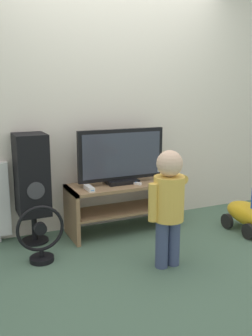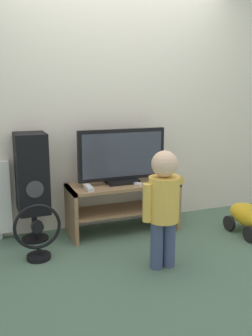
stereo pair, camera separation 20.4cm
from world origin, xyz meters
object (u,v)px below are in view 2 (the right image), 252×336
object	(u,v)px
television	(122,157)
child	(163,200)
remote_secondary	(136,183)
game_console	(88,188)
speaker_tower	(32,175)
remote_primary	(167,182)
ride_on_toy	(252,216)
floor_fan	(38,235)

from	to	relation	value
television	child	world-z (taller)	television
remote_secondary	child	world-z (taller)	child
game_console	speaker_tower	distance (m)	0.54
television	child	bearing A→B (deg)	-88.87
remote_primary	television	bearing A→B (deg)	159.89
remote_primary	ride_on_toy	size ratio (longest dim) A/B	0.24
remote_primary	child	xyz separation A→B (m)	(-0.41, -0.72, 0.06)
remote_primary	floor_fan	distance (m)	1.38
remote_secondary	floor_fan	size ratio (longest dim) A/B	0.27
remote_secondary	game_console	bearing A→B (deg)	-178.02
speaker_tower	floor_fan	xyz separation A→B (m)	(-0.03, -0.44, -0.42)
ride_on_toy	game_console	bearing A→B (deg)	162.79
remote_primary	remote_secondary	xyz separation A→B (m)	(-0.32, 0.05, 0.00)
child	ride_on_toy	bearing A→B (deg)	14.16
game_console	remote_secondary	size ratio (longest dim) A/B	1.39
remote_primary	remote_secondary	bearing A→B (deg)	170.43
game_console	ride_on_toy	world-z (taller)	game_console
game_console	television	bearing A→B (deg)	17.32
remote_primary	remote_secondary	size ratio (longest dim) A/B	1.03
game_console	ride_on_toy	distance (m)	1.63
game_console	floor_fan	bearing A→B (deg)	-153.65
television	speaker_tower	bearing A→B (deg)	176.05
television	speaker_tower	world-z (taller)	television
television	ride_on_toy	xyz separation A→B (m)	(1.14, -0.59, -0.57)
child	floor_fan	distance (m)	1.10
television	floor_fan	world-z (taller)	television
game_console	ride_on_toy	xyz separation A→B (m)	(1.52, -0.47, -0.32)
television	game_console	distance (m)	0.47
television	remote_primary	xyz separation A→B (m)	(0.43, -0.16, -0.26)
remote_secondary	ride_on_toy	size ratio (longest dim) A/B	0.23
game_console	child	xyz separation A→B (m)	(0.40, -0.76, 0.05)
child	speaker_tower	world-z (taller)	speaker_tower
floor_fan	remote_primary	bearing A→B (deg)	9.45
floor_fan	child	bearing A→B (deg)	-28.38
child	speaker_tower	size ratio (longest dim) A/B	0.93
television	speaker_tower	size ratio (longest dim) A/B	0.87
remote_primary	child	bearing A→B (deg)	-119.63
television	game_console	xyz separation A→B (m)	(-0.38, -0.12, -0.25)
game_console	remote_primary	bearing A→B (deg)	-2.59
floor_fan	television	bearing A→B (deg)	22.66
remote_primary	speaker_tower	xyz separation A→B (m)	(-1.30, 0.22, 0.13)
ride_on_toy	speaker_tower	bearing A→B (deg)	162.07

